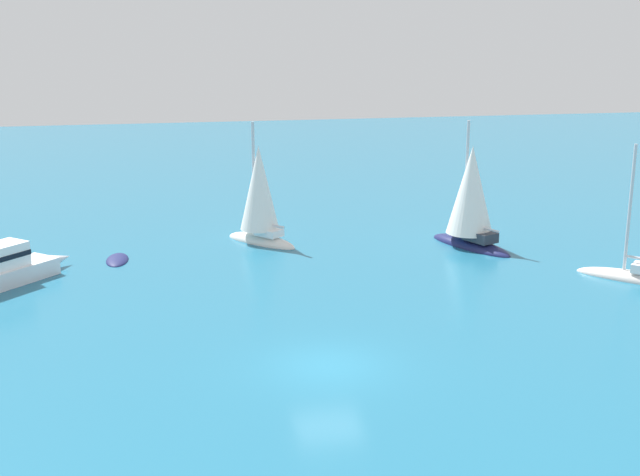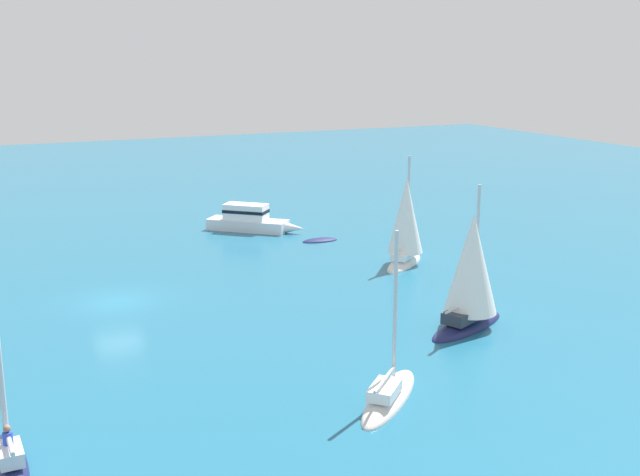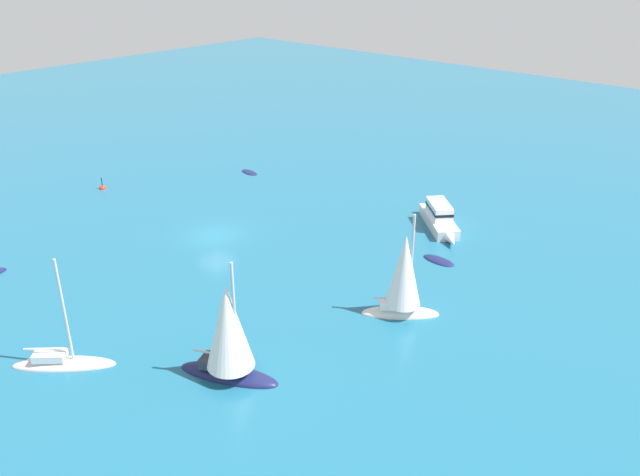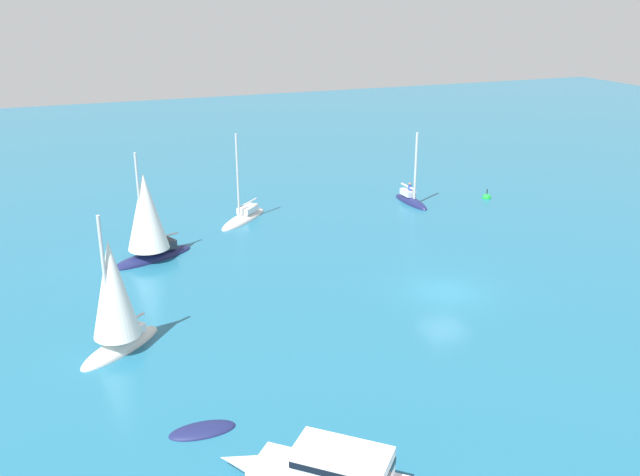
# 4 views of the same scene
# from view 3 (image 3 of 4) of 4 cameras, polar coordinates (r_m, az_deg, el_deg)

# --- Properties ---
(ground_plane) EXTENTS (160.00, 160.00, 0.00)m
(ground_plane) POSITION_cam_3_polar(r_m,az_deg,el_deg) (52.55, -9.20, 0.26)
(ground_plane) COLOR #1E607F
(sailboat) EXTENTS (5.93, 3.83, 7.48)m
(sailboat) POSITION_cam_3_polar(r_m,az_deg,el_deg) (34.90, -8.09, -8.64)
(sailboat) COLOR #191E4C
(sailboat) RESTS_ON ground
(motor_cruiser) EXTENTS (6.49, 6.09, 2.01)m
(motor_cruiser) POSITION_cam_3_polar(r_m,az_deg,el_deg) (53.90, 10.50, 1.76)
(motor_cruiser) COLOR white
(motor_cruiser) RESTS_ON ground
(sailboat_2) EXTENTS (5.08, 4.97, 7.06)m
(sailboat_2) POSITION_cam_3_polar(r_m,az_deg,el_deg) (39.42, -21.71, -10.22)
(sailboat_2) COLOR silver
(sailboat_2) RESTS_ON ground
(tender) EXTENTS (2.68, 1.27, 0.42)m
(tender) POSITION_cam_3_polar(r_m,az_deg,el_deg) (48.54, 10.40, -2.00)
(tender) COLOR #191E4C
(tender) RESTS_ON ground
(skiff) EXTENTS (2.40, 1.36, 0.32)m
(skiff) POSITION_cam_3_polar(r_m,az_deg,el_deg) (66.30, -6.24, 5.74)
(skiff) COLOR #191E4C
(skiff) RESTS_ON ground
(sailboat_3) EXTENTS (4.69, 4.24, 7.35)m
(sailboat_3) POSITION_cam_3_polar(r_m,az_deg,el_deg) (40.38, 7.34, -3.71)
(sailboat_3) COLOR silver
(sailboat_3) RESTS_ON ground
(channel_buoy) EXTENTS (0.67, 0.67, 1.43)m
(channel_buoy) POSITION_cam_3_polar(r_m,az_deg,el_deg) (64.97, -18.58, 4.15)
(channel_buoy) COLOR red
(channel_buoy) RESTS_ON ground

